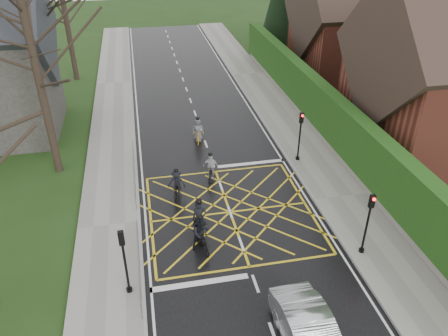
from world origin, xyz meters
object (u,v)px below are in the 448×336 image
object	(u,v)px
cyclist_back	(201,236)
cyclist_front	(211,169)
cyclist_rear	(200,224)
cyclist_mid	(177,186)
cyclist_lead	(198,133)

from	to	relation	value
cyclist_back	cyclist_front	bearing A→B (deg)	61.78
cyclist_rear	cyclist_back	bearing A→B (deg)	-95.46
cyclist_rear	cyclist_front	distance (m)	5.00
cyclist_back	cyclist_mid	size ratio (longest dim) A/B	1.09
cyclist_back	cyclist_rear	bearing A→B (deg)	70.20
cyclist_lead	cyclist_mid	bearing A→B (deg)	-100.00
cyclist_mid	cyclist_rear	bearing A→B (deg)	-64.03
cyclist_back	cyclist_mid	distance (m)	4.49
cyclist_lead	cyclist_front	bearing A→B (deg)	-81.01
cyclist_rear	cyclist_lead	size ratio (longest dim) A/B	1.16
cyclist_rear	cyclist_lead	distance (m)	9.63
cyclist_back	cyclist_lead	xyz separation A→B (m)	(1.46, 10.41, -0.11)
cyclist_rear	cyclist_mid	distance (m)	3.63
cyclist_back	cyclist_mid	world-z (taller)	cyclist_back
cyclist_back	cyclist_mid	bearing A→B (deg)	83.76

